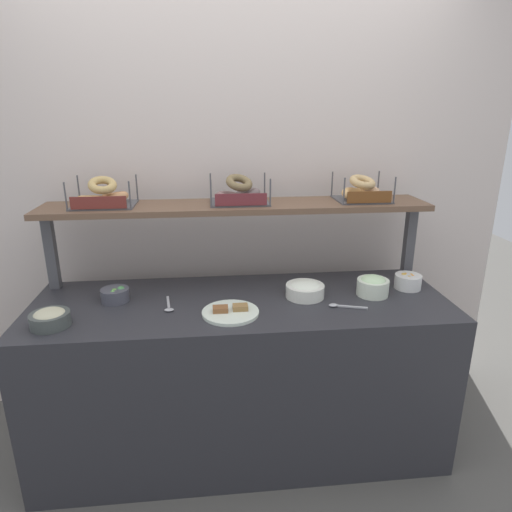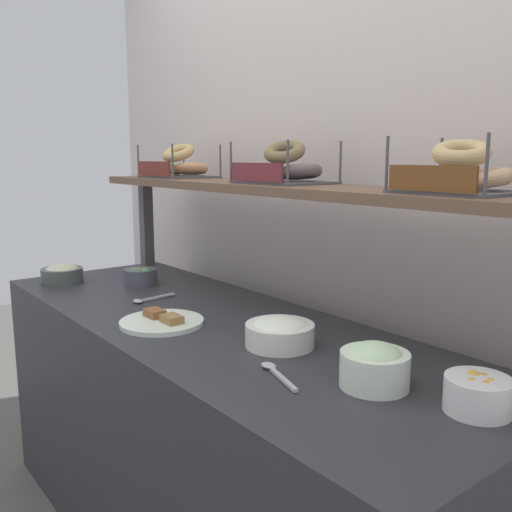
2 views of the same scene
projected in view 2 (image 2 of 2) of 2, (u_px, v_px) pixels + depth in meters
The scene contains 15 objects.
back_wall at pixel (334, 203), 2.07m from camera, with size 3.24×0.06×2.40m, color beige.
deli_counter at pixel (214, 443), 1.87m from camera, with size 2.04×0.70×0.85m, color #2D2D33.
shelf_riser_left at pixel (146, 224), 2.67m from camera, with size 0.05×0.05×0.40m, color #4C4C51.
upper_shelf at pixel (277, 188), 1.89m from camera, with size 2.00×0.32×0.03m, color brown.
bowl_cream_cheese at pixel (280, 332), 1.55m from camera, with size 0.19×0.19×0.08m.
bowl_scallion_spread at pixel (375, 365), 1.27m from camera, with size 0.16×0.16×0.10m.
bowl_veggie_mix at pixel (141, 276), 2.30m from camera, with size 0.14×0.14×0.07m.
bowl_fruit_salad at pixel (478, 394), 1.15m from camera, with size 0.14×0.14×0.08m.
bowl_tuna_salad at pixel (62, 274), 2.33m from camera, with size 0.17×0.17×0.08m.
serving_plate_white at pixel (162, 321), 1.75m from camera, with size 0.26×0.26×0.04m.
serving_spoon_near_plate at pixel (275, 371), 1.35m from camera, with size 0.18×0.07×0.01m.
serving_spoon_by_edge at pixel (147, 299), 2.04m from camera, with size 0.05×0.18×0.01m.
bagel_basket_sesame at pixel (178, 166), 2.41m from camera, with size 0.31×0.26×0.15m.
bagel_basket_poppy at pixel (283, 169), 1.88m from camera, with size 0.30×0.25×0.15m.
bagel_basket_plain at pixel (459, 174), 1.37m from camera, with size 0.29×0.26×0.14m.
Camera 2 is at (1.45, -0.96, 1.37)m, focal length 39.24 mm.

